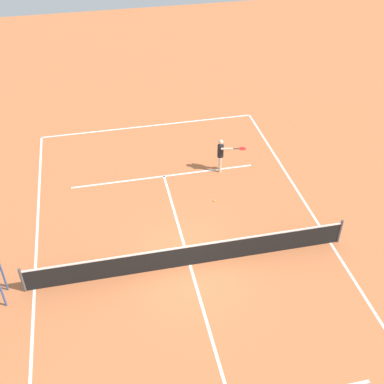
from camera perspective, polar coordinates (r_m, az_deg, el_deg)
ground_plane at (r=18.18m, az=-0.24°, el=-8.41°), size 60.00×60.00×0.00m
court_lines at (r=18.17m, az=-0.24°, el=-8.40°), size 11.12×20.64×0.01m
tennis_net at (r=17.82m, az=-0.25°, el=-7.30°), size 11.72×0.10×1.07m
player_serving at (r=22.21m, az=3.44°, el=4.56°), size 1.22×0.77×1.65m
tennis_ball at (r=20.91m, az=2.61°, el=-1.01°), size 0.07×0.07×0.07m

